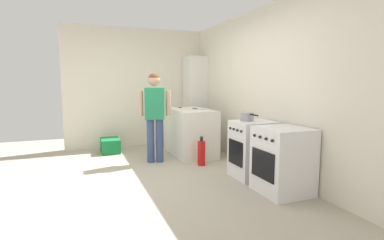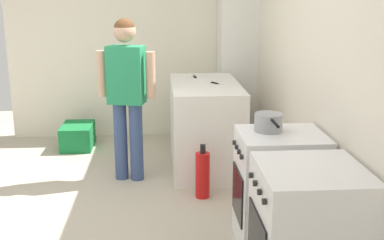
% 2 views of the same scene
% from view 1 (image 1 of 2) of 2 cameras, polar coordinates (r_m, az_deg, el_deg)
% --- Properties ---
extents(ground_plane, '(8.00, 8.00, 0.00)m').
position_cam_1_polar(ground_plane, '(4.43, -9.01, -11.60)').
color(ground_plane, '#ADA38E').
extents(back_wall, '(6.00, 0.10, 2.60)m').
position_cam_1_polar(back_wall, '(4.97, 13.35, 5.61)').
color(back_wall, silver).
rests_on(back_wall, ground).
extents(side_wall_left, '(0.10, 3.10, 2.60)m').
position_cam_1_polar(side_wall_left, '(6.83, -10.47, 6.06)').
color(side_wall_left, silver).
rests_on(side_wall_left, ground).
extents(counter_unit, '(1.30, 0.70, 0.90)m').
position_cam_1_polar(counter_unit, '(5.91, -0.39, -2.26)').
color(counter_unit, silver).
rests_on(counter_unit, ground).
extents(oven_left, '(0.53, 0.62, 0.85)m').
position_cam_1_polar(oven_left, '(4.58, 11.63, -5.49)').
color(oven_left, white).
rests_on(oven_left, ground).
extents(oven_right, '(0.63, 0.62, 0.85)m').
position_cam_1_polar(oven_right, '(4.04, 16.91, -7.38)').
color(oven_right, white).
rests_on(oven_right, ground).
extents(pot, '(0.38, 0.20, 0.13)m').
position_cam_1_polar(pot, '(4.51, 10.43, 0.64)').
color(pot, gray).
rests_on(pot, oven_left).
extents(knife_chef, '(0.28, 0.18, 0.01)m').
position_cam_1_polar(knife_chef, '(5.81, 1.25, 2.09)').
color(knife_chef, silver).
rests_on(knife_chef, counter_unit).
extents(knife_carving, '(0.33, 0.05, 0.01)m').
position_cam_1_polar(knife_carving, '(6.26, -2.62, 2.45)').
color(knife_carving, silver).
rests_on(knife_carving, counter_unit).
extents(person, '(0.28, 0.56, 1.58)m').
position_cam_1_polar(person, '(5.30, -7.14, 1.90)').
color(person, '#384C7A').
rests_on(person, ground).
extents(fire_extinguisher, '(0.13, 0.13, 0.50)m').
position_cam_1_polar(fire_extinguisher, '(5.16, 1.82, -6.29)').
color(fire_extinguisher, red).
rests_on(fire_extinguisher, ground).
extents(recycling_crate_lower, '(0.52, 0.36, 0.28)m').
position_cam_1_polar(recycling_crate_lower, '(6.35, -15.30, -4.71)').
color(recycling_crate_lower, '#197238').
rests_on(recycling_crate_lower, ground).
extents(larder_cabinet, '(0.48, 0.44, 2.00)m').
position_cam_1_polar(larder_cabinet, '(6.90, 0.58, 3.70)').
color(larder_cabinet, silver).
rests_on(larder_cabinet, ground).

